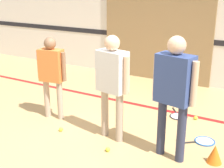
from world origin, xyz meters
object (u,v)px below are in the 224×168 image
at_px(tennis_ball_stray_left, 179,139).
at_px(training_cone, 215,154).
at_px(person_student_left, 52,69).
at_px(tennis_ball_near_instructor, 108,149).
at_px(tennis_ball_by_spare_racket, 196,118).
at_px(racket_spare_on_floor, 178,116).
at_px(person_instructor, 112,77).
at_px(tennis_ball_stray_right, 61,129).
at_px(person_student_right, 174,85).
at_px(racket_second_spare, 204,141).

xyz_separation_m(tennis_ball_stray_left, training_cone, (0.58, -0.32, 0.09)).
bearing_deg(person_student_left, training_cone, -10.52).
height_order(person_student_left, training_cone, person_student_left).
height_order(tennis_ball_near_instructor, tennis_ball_by_spare_racket, same).
bearing_deg(racket_spare_on_floor, person_instructor, 119.65).
relative_size(racket_spare_on_floor, tennis_ball_near_instructor, 8.36).
xyz_separation_m(tennis_ball_near_instructor, training_cone, (1.37, 0.46, 0.09)).
bearing_deg(racket_spare_on_floor, tennis_ball_near_instructor, 129.98).
bearing_deg(tennis_ball_stray_right, racket_spare_on_floor, 45.91).
relative_size(person_student_right, tennis_ball_stray_right, 25.24).
bearing_deg(tennis_ball_stray_right, tennis_ball_by_spare_racket, 40.92).
xyz_separation_m(tennis_ball_near_instructor, tennis_ball_by_spare_racket, (0.78, 1.68, 0.00)).
height_order(racket_second_spare, tennis_ball_stray_right, tennis_ball_stray_right).
height_order(person_student_right, tennis_ball_stray_right, person_student_right).
bearing_deg(tennis_ball_by_spare_racket, person_student_right, -89.17).
xyz_separation_m(person_student_left, person_student_right, (2.21, -0.22, 0.15)).
distance_m(person_student_right, racket_second_spare, 1.24).
bearing_deg(tennis_ball_stray_left, person_instructor, -157.02).
bearing_deg(racket_second_spare, person_student_right, 26.02).
relative_size(tennis_ball_stray_left, training_cone, 0.26).
xyz_separation_m(racket_spare_on_floor, racket_second_spare, (0.63, -0.70, -0.00)).
relative_size(person_student_right, racket_spare_on_floor, 3.02).
distance_m(person_instructor, racket_second_spare, 1.69).
distance_m(tennis_ball_near_instructor, tennis_ball_stray_left, 1.10).
relative_size(tennis_ball_stray_right, training_cone, 0.26).
height_order(person_instructor, tennis_ball_stray_right, person_instructor).
height_order(racket_spare_on_floor, racket_second_spare, same).
bearing_deg(person_student_right, training_cone, -152.83).
distance_m(racket_second_spare, tennis_ball_stray_right, 2.22).
distance_m(racket_spare_on_floor, training_cone, 1.49).
height_order(person_instructor, racket_second_spare, person_instructor).
relative_size(racket_second_spare, training_cone, 2.02).
xyz_separation_m(tennis_ball_stray_left, tennis_ball_stray_right, (-1.75, -0.62, 0.00)).
xyz_separation_m(person_student_right, tennis_ball_by_spare_racket, (-0.02, 1.37, -1.00)).
bearing_deg(tennis_ball_near_instructor, racket_second_spare, 40.89).
height_order(racket_second_spare, tennis_ball_near_instructor, tennis_ball_near_instructor).
distance_m(person_student_left, racket_second_spare, 2.69).
height_order(tennis_ball_stray_left, training_cone, training_cone).
distance_m(person_student_left, tennis_ball_near_instructor, 1.72).
bearing_deg(person_instructor, training_cone, 13.76).
bearing_deg(tennis_ball_by_spare_racket, tennis_ball_stray_left, -90.09).
bearing_deg(racket_second_spare, tennis_ball_stray_right, -18.03).
bearing_deg(person_student_right, racket_spare_on_floor, -64.58).
distance_m(person_student_left, tennis_ball_stray_right, 1.02).
distance_m(person_student_right, tennis_ball_stray_right, 2.04).
distance_m(person_student_right, training_cone, 1.08).
height_order(tennis_ball_near_instructor, tennis_ball_stray_right, same).
bearing_deg(racket_spare_on_floor, tennis_ball_stray_right, 101.96).
height_order(tennis_ball_by_spare_racket, tennis_ball_stray_right, same).
bearing_deg(racket_second_spare, tennis_ball_stray_left, -10.74).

